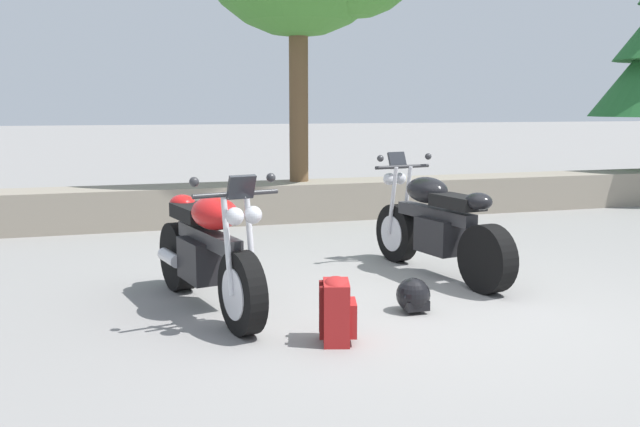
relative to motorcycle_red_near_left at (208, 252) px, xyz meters
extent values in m
plane|color=gray|center=(1.74, -0.52, -0.49)|extent=(120.00, 120.00, 0.00)
cube|color=gray|center=(1.74, 4.28, -0.21)|extent=(36.00, 0.80, 0.55)
cylinder|color=black|center=(0.15, -0.68, -0.18)|extent=(0.27, 0.64, 0.62)
cylinder|color=black|center=(-0.16, 0.73, -0.18)|extent=(0.31, 0.64, 0.62)
cylinder|color=silver|center=(0.15, -0.68, -0.18)|extent=(0.24, 0.41, 0.38)
cube|color=black|center=(-0.01, 0.07, -0.08)|extent=(0.42, 0.54, 0.34)
cube|color=#2D2D30|center=(0.01, -0.02, 0.12)|extent=(0.38, 1.10, 0.12)
ellipsoid|color=red|center=(0.04, -0.17, 0.34)|extent=(0.45, 0.58, 0.26)
cube|color=black|center=(-0.06, 0.30, 0.28)|extent=(0.38, 0.60, 0.12)
ellipsoid|color=red|center=(-0.13, 0.59, 0.32)|extent=(0.28, 0.32, 0.16)
cylinder|color=#2D2D30|center=(0.14, -0.60, 0.54)|extent=(0.65, 0.18, 0.04)
sphere|color=silver|center=(0.23, -0.72, 0.40)|extent=(0.13, 0.13, 0.13)
sphere|color=silver|center=(0.10, -0.75, 0.40)|extent=(0.13, 0.13, 0.13)
cube|color=#26282D|center=(0.16, -0.70, 0.60)|extent=(0.22, 0.14, 0.18)
cylinder|color=silver|center=(-0.26, 0.46, -0.13)|extent=(0.19, 0.39, 0.11)
cylinder|color=silver|center=(0.23, -0.62, 0.18)|extent=(0.08, 0.17, 0.73)
cylinder|color=silver|center=(0.06, -0.66, 0.18)|extent=(0.08, 0.17, 0.73)
sphere|color=#2D2D30|center=(0.42, -0.50, 0.64)|extent=(0.07, 0.07, 0.07)
sphere|color=#2D2D30|center=(-0.17, -0.63, 0.64)|extent=(0.07, 0.07, 0.07)
cylinder|color=black|center=(2.20, 1.23, -0.18)|extent=(0.25, 0.64, 0.62)
cylinder|color=black|center=(2.46, -0.19, -0.18)|extent=(0.29, 0.64, 0.62)
cylinder|color=silver|center=(2.20, 1.23, -0.18)|extent=(0.23, 0.41, 0.38)
cube|color=black|center=(2.34, 0.47, -0.08)|extent=(0.40, 0.53, 0.34)
cube|color=#2D2D30|center=(2.32, 0.57, 0.12)|extent=(0.34, 1.11, 0.12)
ellipsoid|color=black|center=(2.29, 0.72, 0.34)|extent=(0.43, 0.57, 0.26)
cube|color=black|center=(2.38, 0.25, 0.28)|extent=(0.36, 0.60, 0.12)
ellipsoid|color=black|center=(2.43, -0.05, 0.32)|extent=(0.27, 0.32, 0.16)
cylinder|color=#2D2D30|center=(2.21, 1.15, 0.54)|extent=(0.66, 0.16, 0.04)
sphere|color=silver|center=(2.12, 1.28, 0.40)|extent=(0.13, 0.13, 0.13)
sphere|color=silver|center=(2.26, 1.30, 0.40)|extent=(0.13, 0.13, 0.13)
cube|color=#26282D|center=(2.20, 1.25, 0.60)|extent=(0.21, 0.13, 0.18)
cylinder|color=silver|center=(2.57, 0.08, -0.13)|extent=(0.18, 0.39, 0.11)
cylinder|color=silver|center=(2.12, 1.18, 0.18)|extent=(0.07, 0.17, 0.73)
cylinder|color=silver|center=(2.29, 1.21, 0.18)|extent=(0.07, 0.17, 0.73)
sphere|color=#2D2D30|center=(1.93, 1.06, 0.64)|extent=(0.07, 0.07, 0.07)
sphere|color=#2D2D30|center=(2.52, 1.17, 0.64)|extent=(0.07, 0.07, 0.07)
cube|color=#A31E1E|center=(0.75, -1.05, -0.27)|extent=(0.26, 0.34, 0.44)
cube|color=#A31E1E|center=(0.86, -1.08, -0.31)|extent=(0.11, 0.24, 0.24)
ellipsoid|color=#A31E1E|center=(0.75, -1.05, -0.06)|extent=(0.24, 0.32, 0.08)
cube|color=#591010|center=(0.68, -0.94, -0.25)|extent=(0.04, 0.06, 0.37)
cube|color=#591010|center=(0.63, -1.10, -0.25)|extent=(0.04, 0.06, 0.37)
sphere|color=black|center=(1.59, -0.53, -0.35)|extent=(0.28, 0.28, 0.28)
ellipsoid|color=black|center=(1.59, -0.61, -0.34)|extent=(0.23, 0.06, 0.12)
cube|color=black|center=(1.59, -0.61, -0.42)|extent=(0.20, 0.08, 0.08)
cylinder|color=brown|center=(1.98, 4.42, 1.31)|extent=(0.28, 0.28, 2.48)
camera|label=1|loc=(-0.73, -5.53, 1.17)|focal=38.87mm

